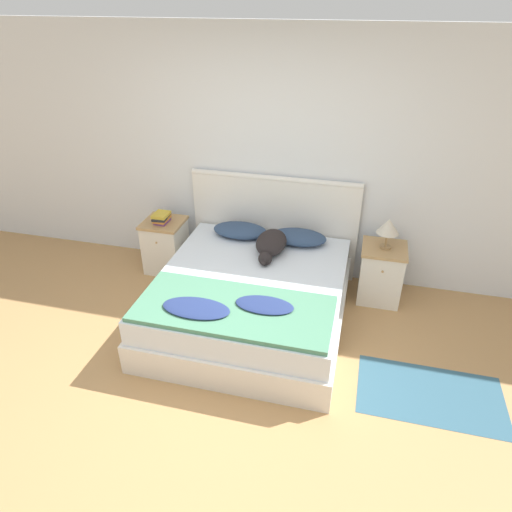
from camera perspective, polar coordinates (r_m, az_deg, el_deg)
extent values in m
plane|color=tan|center=(3.73, -6.10, -17.86)|extent=(16.00, 16.00, 0.00)
cube|color=silver|center=(4.78, 1.82, 12.04)|extent=(9.00, 0.06, 2.55)
cube|color=silver|center=(4.38, -0.62, -6.57)|extent=(1.72, 1.90, 0.28)
cube|color=silver|center=(4.23, -0.64, -3.78)|extent=(1.66, 1.84, 0.23)
cube|color=silver|center=(4.98, 2.23, 3.75)|extent=(1.80, 0.04, 1.09)
cylinder|color=silver|center=(4.76, 2.37, 9.65)|extent=(1.80, 0.06, 0.06)
cube|color=silver|center=(5.22, -11.20, 1.18)|extent=(0.41, 0.40, 0.57)
cube|color=tan|center=(5.08, -11.53, 4.11)|extent=(0.43, 0.43, 0.03)
sphere|color=tan|center=(4.98, -12.36, 1.64)|extent=(0.02, 0.02, 0.02)
cube|color=silver|center=(4.79, 15.31, -2.22)|extent=(0.41, 0.40, 0.57)
cube|color=tan|center=(4.64, 15.80, 0.88)|extent=(0.43, 0.43, 0.03)
sphere|color=tan|center=(4.53, 15.53, -1.91)|extent=(0.02, 0.02, 0.02)
ellipsoid|color=navy|center=(4.82, -2.01, 3.23)|extent=(0.58, 0.34, 0.13)
ellipsoid|color=navy|center=(4.70, 5.32, 2.36)|extent=(0.58, 0.34, 0.13)
cube|color=#4C8466|center=(3.73, -2.81, -6.61)|extent=(1.61, 0.71, 0.04)
ellipsoid|color=navy|center=(3.71, -7.50, -6.46)|extent=(0.56, 0.29, 0.04)
ellipsoid|color=navy|center=(3.71, 1.07, -6.13)|extent=(0.48, 0.25, 0.03)
ellipsoid|color=black|center=(4.51, 1.93, 1.70)|extent=(0.30, 0.47, 0.19)
sphere|color=black|center=(4.31, 1.15, -0.33)|extent=(0.13, 0.13, 0.13)
ellipsoid|color=black|center=(4.26, 0.98, -0.82)|extent=(0.06, 0.07, 0.05)
cone|color=black|center=(4.30, 0.72, 0.36)|extent=(0.04, 0.04, 0.05)
cone|color=black|center=(4.28, 1.66, 0.24)|extent=(0.04, 0.04, 0.05)
ellipsoid|color=black|center=(4.70, 2.97, 2.19)|extent=(0.15, 0.22, 0.07)
cube|color=#703D7F|center=(5.05, -11.64, 4.27)|extent=(0.13, 0.18, 0.03)
cube|color=orange|center=(5.04, -11.68, 4.56)|extent=(0.13, 0.21, 0.03)
cube|color=#232328|center=(5.03, -11.77, 4.80)|extent=(0.16, 0.23, 0.02)
cube|color=gold|center=(5.01, -11.78, 5.08)|extent=(0.16, 0.19, 0.03)
cylinder|color=#9E7A4C|center=(4.62, 15.84, 1.12)|extent=(0.11, 0.11, 0.02)
cylinder|color=#9E7A4C|center=(4.59, 15.98, 2.00)|extent=(0.02, 0.02, 0.14)
cone|color=beige|center=(4.52, 16.23, 3.61)|extent=(0.21, 0.21, 0.15)
cube|color=#335B70|center=(4.02, 20.93, -15.86)|extent=(1.13, 0.65, 0.00)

